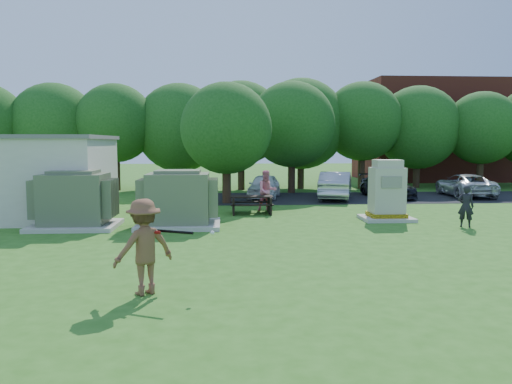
{
  "coord_description": "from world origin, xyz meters",
  "views": [
    {
      "loc": [
        -1.16,
        -13.68,
        3.05
      ],
      "look_at": [
        0.0,
        4.0,
        1.3
      ],
      "focal_mm": 35.0,
      "sensor_mm": 36.0,
      "label": 1
    }
  ],
  "objects": [
    {
      "name": "car_dark",
      "position": [
        7.98,
        13.57,
        0.64
      ],
      "size": [
        2.4,
        4.61,
        1.28
      ],
      "primitive_type": "imported",
      "rotation": [
        0.0,
        0.0,
        0.14
      ],
      "color": "black",
      "rests_on": "ground"
    },
    {
      "name": "person_at_picnic",
      "position": [
        0.78,
        8.4,
        0.91
      ],
      "size": [
        0.99,
        0.83,
        1.83
      ],
      "primitive_type": "imported",
      "rotation": [
        0.0,
        0.0,
        0.17
      ],
      "color": "pink",
      "rests_on": "ground"
    },
    {
      "name": "transformer_right",
      "position": [
        -2.8,
        4.5,
        0.97
      ],
      "size": [
        3.0,
        2.4,
        2.07
      ],
      "color": "beige",
      "rests_on": "ground"
    },
    {
      "name": "brick_building",
      "position": [
        18.0,
        27.0,
        4.0
      ],
      "size": [
        15.0,
        8.0,
        8.0
      ],
      "primitive_type": "cube",
      "color": "maroon",
      "rests_on": "ground"
    },
    {
      "name": "person_by_generator",
      "position": [
        7.61,
        3.7,
        0.76
      ],
      "size": [
        0.66,
        0.56,
        1.52
      ],
      "primitive_type": "imported",
      "rotation": [
        0.0,
        0.0,
        2.71
      ],
      "color": "black",
      "rests_on": "ground"
    },
    {
      "name": "ground",
      "position": [
        0.0,
        0.0,
        0.0
      ],
      "size": [
        120.0,
        120.0,
        0.0
      ],
      "primitive_type": "plane",
      "color": "#2D6619",
      "rests_on": "ground"
    },
    {
      "name": "car_white",
      "position": [
        1.1,
        13.81,
        0.66
      ],
      "size": [
        2.3,
        4.09,
        1.31
      ],
      "primitive_type": "imported",
      "rotation": [
        0.0,
        0.0,
        -0.2
      ],
      "color": "white",
      "rests_on": "ground"
    },
    {
      "name": "batting_equipment",
      "position": [
        -2.11,
        -3.67,
        1.26
      ],
      "size": [
        1.29,
        0.51,
        0.15
      ],
      "color": "black",
      "rests_on": "ground"
    },
    {
      "name": "batter",
      "position": [
        -2.77,
        -3.7,
        0.97
      ],
      "size": [
        1.44,
        1.28,
        1.94
      ],
      "primitive_type": "imported",
      "rotation": [
        0.0,
        0.0,
        3.71
      ],
      "color": "brown",
      "rests_on": "ground"
    },
    {
      "name": "generator_cabinet",
      "position": [
        5.28,
        5.5,
        1.05
      ],
      "size": [
        1.96,
        1.61,
        2.39
      ],
      "color": "beige",
      "rests_on": "ground"
    },
    {
      "name": "car_silver_b",
      "position": [
        12.56,
        13.75,
        0.64
      ],
      "size": [
        2.47,
        4.78,
        1.29
      ],
      "primitive_type": "imported",
      "rotation": [
        0.0,
        0.0,
        3.07
      ],
      "color": "silver",
      "rests_on": "ground"
    },
    {
      "name": "tree_row",
      "position": [
        1.75,
        18.5,
        4.15
      ],
      "size": [
        41.3,
        13.3,
        7.3
      ],
      "color": "#47301E",
      "rests_on": "ground"
    },
    {
      "name": "transformer_left",
      "position": [
        -6.5,
        4.5,
        0.97
      ],
      "size": [
        3.0,
        2.4,
        2.07
      ],
      "color": "beige",
      "rests_on": "ground"
    },
    {
      "name": "picnic_table",
      "position": [
        0.05,
        7.63,
        0.48
      ],
      "size": [
        1.81,
        1.36,
        0.78
      ],
      "color": "black",
      "rests_on": "ground"
    },
    {
      "name": "parking_strip",
      "position": [
        7.0,
        13.5,
        0.01
      ],
      "size": [
        20.0,
        6.0,
        0.01
      ],
      "primitive_type": "cube",
      "color": "#232326",
      "rests_on": "ground"
    },
    {
      "name": "car_silver_a",
      "position": [
        4.93,
        12.95,
        0.75
      ],
      "size": [
        2.77,
        4.81,
        1.5
      ],
      "primitive_type": "imported",
      "rotation": [
        0.0,
        0.0,
        2.86
      ],
      "color": "#B9B9BE",
      "rests_on": "ground"
    }
  ]
}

